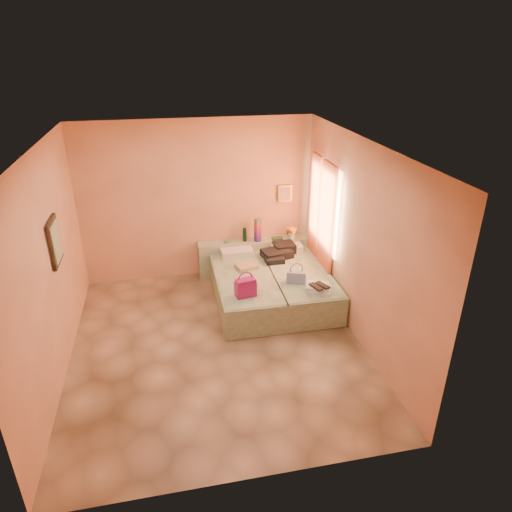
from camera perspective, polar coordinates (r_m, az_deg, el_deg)
The scene contains 16 objects.
ground at distance 6.62m, azimuth -4.85°, elevation -10.98°, with size 4.50×4.50×0.00m, color tan.
room_walls at distance 6.30m, azimuth -4.25°, elevation 5.56°, with size 4.02×4.51×2.81m.
headboard_ledge at distance 8.38m, azimuth -0.16°, elevation -0.02°, with size 2.05×0.30×0.65m, color #ABB594.
bed_left at distance 7.43m, azimuth -1.36°, elevation -4.19°, with size 0.90×2.00×0.50m, color #ACC59F.
bed_right at distance 7.62m, azimuth 5.31°, elevation -3.49°, with size 0.90×2.00×0.50m, color #ACC59F.
water_bottle at distance 8.15m, azimuth -1.43°, elevation 2.68°, with size 0.07×0.07×0.25m, color #123120.
rainbow_box at distance 8.11m, azimuth 0.21°, elevation 3.26°, with size 0.09×0.09×0.43m, color #AE156A.
small_dish at distance 8.15m, azimuth -3.62°, elevation 1.79°, with size 0.12×0.12×0.03m, color #49865B.
green_book at distance 8.27m, azimuth 2.68°, elevation 2.20°, with size 0.19×0.14×0.03m, color #25462E.
flower_vase at distance 8.27m, azimuth 4.47°, elevation 3.05°, with size 0.21×0.21×0.27m, color silver.
magenta_handbag at distance 6.69m, azimuth -1.32°, elevation -3.92°, with size 0.30×0.17×0.28m, color #AE156A.
khaki_garment at distance 7.55m, azimuth -1.20°, elevation -1.28°, with size 0.33×0.26×0.06m, color tan.
clothes_pile at distance 7.93m, azimuth 2.93°, elevation 0.47°, with size 0.54×0.54×0.16m, color black.
blue_handbag at distance 7.09m, azimuth 5.05°, elevation -2.64°, with size 0.30×0.13×0.19m, color #4359A1.
towel_stack at distance 6.92m, azimuth 7.94°, elevation -4.00°, with size 0.35×0.30×0.10m, color silver.
sandal_pair at distance 6.84m, azimuth 7.93°, elevation -3.76°, with size 0.18×0.24×0.03m, color black.
Camera 1 is at (-0.55, -5.32, 3.91)m, focal length 32.00 mm.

